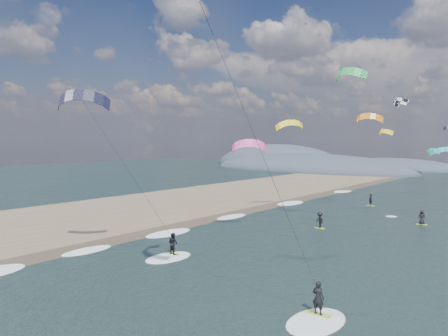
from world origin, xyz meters
The scene contains 9 objects.
ground centered at (0.00, 0.00, 0.00)m, with size 260.00×260.00×0.00m, color black.
sand_strip centered at (-24.00, 10.00, 0.00)m, with size 26.00×240.00×0.00m, color brown.
wet_sand_strip centered at (-12.00, 10.00, 0.00)m, with size 3.00×240.00×0.00m, color #382D23.
coastal_hills centered at (-44.84, 107.86, 0.00)m, with size 80.00×41.00×15.00m.
kitesurfer_near_a centered at (7.09, 0.86, 14.18)m, with size 7.94×9.31×18.31m.
kitesurfer_near_b centered at (-6.66, 5.26, 8.79)m, with size 7.10×9.16×13.56m.
far_kitesurfers centered at (2.12, 32.21, 0.83)m, with size 10.26×19.23×1.71m.
bg_kite_field centered at (-0.47, 53.27, 11.30)m, with size 15.78×77.76×10.23m.
shoreline_surf centered at (-10.80, 14.75, 0.00)m, with size 2.40×79.40×0.11m.
Camera 1 is at (20.44, -14.81, 9.31)m, focal length 35.00 mm.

